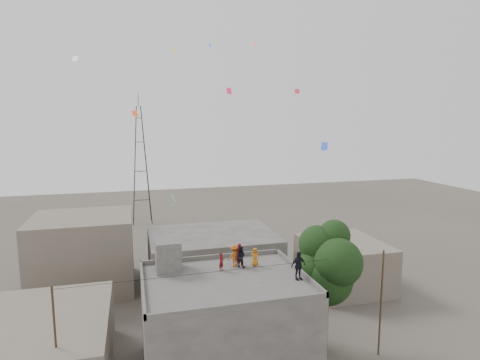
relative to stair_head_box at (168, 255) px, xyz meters
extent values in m
cube|color=#494745|center=(3.20, -2.60, -4.10)|extent=(10.00, 8.00, 6.00)
cube|color=#555250|center=(3.20, -2.60, -1.05)|extent=(10.00, 8.00, 0.10)
cube|color=#494745|center=(3.20, 1.32, -0.85)|extent=(10.00, 0.15, 0.30)
cube|color=#494745|center=(3.20, -6.53, -0.85)|extent=(10.00, 0.15, 0.30)
cube|color=#494745|center=(8.12, -2.60, -0.85)|extent=(0.15, 8.00, 0.30)
cube|color=#494745|center=(-1.72, -2.60, -0.85)|extent=(0.15, 8.00, 0.30)
cube|color=#494745|center=(0.00, 0.00, 0.00)|extent=(1.60, 1.80, 2.00)
cube|color=#686052|center=(-7.80, -0.60, -5.10)|extent=(8.00, 10.00, 4.00)
cube|color=#494745|center=(5.20, 11.40, -4.60)|extent=(12.00, 9.00, 5.00)
cube|color=#686052|center=(-6.80, 13.40, -3.60)|extent=(9.00, 8.00, 7.00)
cube|color=#686052|center=(17.20, 7.40, -4.90)|extent=(7.00, 8.00, 4.40)
cylinder|color=black|center=(10.40, -2.10, -5.10)|extent=(0.44, 0.44, 4.00)
cylinder|color=black|center=(10.55, -2.00, -3.50)|extent=(0.64, 0.91, 2.14)
sphere|color=black|center=(10.40, -2.10, -1.90)|extent=(3.60, 3.60, 3.60)
sphere|color=black|center=(11.50, -1.80, -1.10)|extent=(3.00, 3.00, 3.00)
sphere|color=black|center=(9.50, -1.60, -1.50)|extent=(2.80, 2.80, 2.80)
sphere|color=black|center=(10.80, -2.90, -0.50)|extent=(3.20, 3.20, 3.20)
sphere|color=black|center=(10.10, -1.20, 0.30)|extent=(2.60, 2.60, 2.60)
sphere|color=black|center=(11.20, -1.50, 0.90)|extent=(2.20, 2.20, 2.20)
cylinder|color=black|center=(-6.30, -4.10, -3.40)|extent=(0.12, 0.12, 7.40)
cylinder|color=black|center=(13.70, -3.60, -3.40)|extent=(0.12, 0.12, 7.40)
cylinder|color=black|center=(3.70, -3.85, 0.10)|extent=(20.00, 0.52, 0.02)
cylinder|color=black|center=(-1.65, 36.55, 1.90)|extent=(1.27, 1.27, 18.01)
cylinder|color=black|center=(0.05, 36.55, 1.90)|extent=(1.27, 1.27, 18.01)
cylinder|color=black|center=(0.05, 38.25, 1.90)|extent=(1.27, 1.27, 18.01)
cylinder|color=black|center=(-1.65, 38.25, 1.90)|extent=(1.27, 1.27, 18.01)
cube|color=black|center=(-0.80, 37.40, -3.50)|extent=(2.36, 0.08, 0.08)
cube|color=black|center=(-0.80, 37.40, -3.50)|extent=(0.08, 2.36, 0.08)
cube|color=black|center=(-0.80, 37.40, 1.00)|extent=(1.81, 0.08, 0.08)
cube|color=black|center=(-0.80, 37.40, 1.00)|extent=(0.08, 1.81, 0.08)
cube|color=black|center=(-0.80, 37.40, 5.50)|extent=(1.26, 0.08, 0.08)
cube|color=black|center=(-0.80, 37.40, 5.50)|extent=(0.08, 1.26, 0.08)
cube|color=black|center=(-0.80, 37.40, 9.10)|extent=(0.82, 0.08, 0.08)
cube|color=black|center=(-0.80, 37.40, 9.10)|extent=(0.08, 0.82, 0.08)
cylinder|color=black|center=(-0.80, 37.40, 11.90)|extent=(0.08, 0.08, 2.00)
imported|color=maroon|center=(4.72, -0.39, -0.23)|extent=(0.66, 0.54, 1.54)
imported|color=#BF6C15|center=(5.73, -0.76, -0.38)|extent=(0.69, 0.56, 1.23)
imported|color=black|center=(4.73, -0.70, -0.28)|extent=(0.88, 0.84, 1.43)
imported|color=black|center=(7.60, -3.71, -0.11)|extent=(1.11, 0.66, 1.78)
imported|color=#A74E13|center=(4.33, -0.51, -0.26)|extent=(1.09, 0.87, 1.48)
imported|color=#620F13|center=(3.33, -1.05, -0.39)|extent=(0.51, 0.52, 1.21)
plane|color=#E14A17|center=(-1.70, 5.73, 9.26)|extent=(0.56, 0.54, 0.41)
plane|color=#E92456|center=(4.90, 3.07, 10.85)|extent=(0.36, 0.43, 0.43)
plane|color=yellow|center=(1.83, 11.16, 14.82)|extent=(0.40, 0.50, 0.36)
plane|color=blue|center=(11.05, 0.07, 6.95)|extent=(0.25, 0.55, 0.57)
plane|color=white|center=(-5.69, 6.01, 13.12)|extent=(0.45, 0.37, 0.36)
plane|color=red|center=(9.57, 11.77, 15.90)|extent=(0.24, 0.35, 0.31)
plane|color=#31B763|center=(0.63, 2.14, 3.40)|extent=(0.22, 0.52, 0.47)
plane|color=#D5323D|center=(11.96, 7.23, 11.24)|extent=(0.42, 0.38, 0.38)
plane|color=orange|center=(-2.52, 1.16, 13.64)|extent=(0.34, 0.49, 0.37)
plane|color=#4C70E6|center=(5.63, 13.83, 15.90)|extent=(0.23, 0.31, 0.32)
camera|label=1|loc=(-2.05, -25.57, 8.74)|focal=30.00mm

